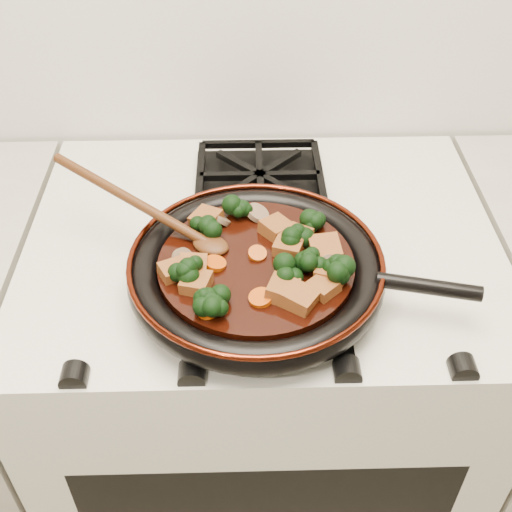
{
  "coord_description": "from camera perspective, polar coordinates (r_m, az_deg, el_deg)",
  "views": [
    {
      "loc": [
        -0.03,
        0.9,
        1.56
      ],
      "look_at": [
        -0.01,
        1.56,
        0.97
      ],
      "focal_mm": 45.0,
      "sensor_mm": 36.0,
      "label": 1
    }
  ],
  "objects": [
    {
      "name": "carrot_coin_0",
      "position": [
        0.83,
        -4.26,
        -4.74
      ],
      "size": [
        0.03,
        0.03,
        0.02
      ],
      "primitive_type": "cylinder",
      "rotation": [
        -0.03,
        -0.24,
        0.0
      ],
      "color": "#B74105",
      "rests_on": "braising_sauce"
    },
    {
      "name": "tofu_cube_1",
      "position": [
        0.85,
        2.36,
        -3.08
      ],
      "size": [
        0.05,
        0.05,
        0.03
      ],
      "primitive_type": "cube",
      "rotation": [
        0.11,
        0.08,
        1.24
      ],
      "color": "brown",
      "rests_on": "braising_sauce"
    },
    {
      "name": "mushroom_slice_2",
      "position": [
        0.97,
        -3.12,
        3.31
      ],
      "size": [
        0.04,
        0.04,
        0.03
      ],
      "primitive_type": "cylinder",
      "rotation": [
        0.75,
        0.0,
        2.19
      ],
      "color": "brown",
      "rests_on": "braising_sauce"
    },
    {
      "name": "stove",
      "position": [
        1.37,
        0.45,
        -12.85
      ],
      "size": [
        0.76,
        0.6,
        0.9
      ],
      "primitive_type": "cube",
      "color": "silver",
      "rests_on": "ground"
    },
    {
      "name": "carrot_coin_5",
      "position": [
        0.84,
        0.42,
        -3.74
      ],
      "size": [
        0.03,
        0.03,
        0.01
      ],
      "primitive_type": "cylinder",
      "rotation": [
        0.1,
        -0.14,
        0.0
      ],
      "color": "#B74105",
      "rests_on": "braising_sauce"
    },
    {
      "name": "tofu_cube_0",
      "position": [
        0.88,
        -7.35,
        -1.34
      ],
      "size": [
        0.05,
        0.05,
        0.02
      ],
      "primitive_type": "cube",
      "rotation": [
        0.03,
        0.06,
        0.49
      ],
      "color": "brown",
      "rests_on": "braising_sauce"
    },
    {
      "name": "broccoli_floret_1",
      "position": [
        0.94,
        -4.66,
        2.41
      ],
      "size": [
        0.08,
        0.07,
        0.07
      ],
      "primitive_type": null,
      "rotation": [
        0.23,
        0.21,
        1.42
      ],
      "color": "black",
      "rests_on": "braising_sauce"
    },
    {
      "name": "carrot_coin_3",
      "position": [
        0.91,
        0.12,
        0.21
      ],
      "size": [
        0.03,
        0.03,
        0.02
      ],
      "primitive_type": "cylinder",
      "rotation": [
        0.27,
        0.13,
        0.0
      ],
      "color": "#B74105",
      "rests_on": "braising_sauce"
    },
    {
      "name": "broccoli_floret_9",
      "position": [
        0.82,
        -3.92,
        -4.41
      ],
      "size": [
        0.08,
        0.08,
        0.07
      ],
      "primitive_type": null,
      "rotation": [
        0.22,
        0.09,
        1.9
      ],
      "color": "black",
      "rests_on": "braising_sauce"
    },
    {
      "name": "mushroom_slice_1",
      "position": [
        0.91,
        6.47,
        0.15
      ],
      "size": [
        0.03,
        0.03,
        0.02
      ],
      "primitive_type": "cylinder",
      "rotation": [
        0.55,
        0.0,
        0.02
      ],
      "color": "brown",
      "rests_on": "braising_sauce"
    },
    {
      "name": "broccoli_floret_7",
      "position": [
        0.87,
        -6.27,
        -1.39
      ],
      "size": [
        0.08,
        0.07,
        0.06
      ],
      "primitive_type": null,
      "rotation": [
        -0.11,
        0.04,
        1.86
      ],
      "color": "black",
      "rests_on": "braising_sauce"
    },
    {
      "name": "broccoli_floret_8",
      "position": [
        0.83,
        -3.8,
        -4.21
      ],
      "size": [
        0.08,
        0.07,
        0.06
      ],
      "primitive_type": null,
      "rotation": [
        0.08,
        -0.17,
        2.85
      ],
      "color": "black",
      "rests_on": "braising_sauce"
    },
    {
      "name": "broccoli_floret_3",
      "position": [
        0.92,
        3.57,
        1.44
      ],
      "size": [
        0.08,
        0.09,
        0.06
      ],
      "primitive_type": null,
      "rotation": [
        0.0,
        -0.1,
        0.98
      ],
      "color": "black",
      "rests_on": "braising_sauce"
    },
    {
      "name": "carrot_coin_2",
      "position": [
        0.89,
        7.13,
        -1.43
      ],
      "size": [
        0.03,
        0.03,
        0.02
      ],
      "primitive_type": "cylinder",
      "rotation": [
        0.31,
        0.03,
        0.0
      ],
      "color": "#B74105",
      "rests_on": "braising_sauce"
    },
    {
      "name": "mushroom_slice_4",
      "position": [
        0.9,
        -6.54,
        -0.24
      ],
      "size": [
        0.04,
        0.04,
        0.03
      ],
      "primitive_type": "cylinder",
      "rotation": [
        0.86,
        0.0,
        0.89
      ],
      "color": "brown",
      "rests_on": "braising_sauce"
    },
    {
      "name": "broccoli_floret_4",
      "position": [
        0.89,
        4.95,
        -0.61
      ],
      "size": [
        0.08,
        0.07,
        0.06
      ],
      "primitive_type": null,
      "rotation": [
        -0.01,
        -0.22,
        2.93
      ],
      "color": "black",
      "rests_on": "braising_sauce"
    },
    {
      "name": "mushroom_slice_3",
      "position": [
        0.89,
        6.54,
        -0.9
      ],
      "size": [
        0.03,
        0.03,
        0.03
      ],
      "primitive_type": "cylinder",
      "rotation": [
        0.92,
        0.0,
        0.04
      ],
      "color": "brown",
      "rests_on": "braising_sauce"
    },
    {
      "name": "broccoli_floret_6",
      "position": [
        0.87,
        3.02,
        -1.53
      ],
      "size": [
        0.08,
        0.08,
        0.07
      ],
      "primitive_type": null,
      "rotation": [
        -0.19,
        0.17,
        1.35
      ],
      "color": "black",
      "rests_on": "braising_sauce"
    },
    {
      "name": "burner_grate_front",
      "position": [
        0.92,
        0.88,
        -3.17
      ],
      "size": [
        0.23,
        0.23,
        0.03
      ],
      "primitive_type": null,
      "color": "black",
      "rests_on": "stove"
    },
    {
      "name": "tofu_cube_4",
      "position": [
        0.86,
        -5.33,
        -2.45
      ],
      "size": [
        0.05,
        0.05,
        0.02
      ],
      "primitive_type": "cube",
      "rotation": [
        -0.04,
        0.01,
        1.29
      ],
      "color": "brown",
      "rests_on": "braising_sauce"
    },
    {
      "name": "tofu_cube_10",
      "position": [
        0.84,
        3.87,
        -3.8
      ],
      "size": [
        0.06,
        0.06,
        0.03
      ],
      "primitive_type": "cube",
      "rotation": [
        0.07,
        -0.07,
        2.55
      ],
      "color": "brown",
      "rests_on": "braising_sauce"
    },
    {
      "name": "tofu_cube_6",
      "position": [
        0.89,
        -5.64,
        -1.04
      ],
      "size": [
        0.04,
        0.04,
        0.03
      ],
      "primitive_type": "cube",
      "rotation": [
        -0.09,
        -0.06,
        3.11
      ],
      "color": "brown",
      "rests_on": "braising_sauce"
    },
    {
      "name": "broccoli_floret_5",
      "position": [
        0.98,
        -1.53,
        4.03
      ],
      "size": [
        0.08,
        0.09,
        0.07
      ],
      "primitive_type": null,
      "rotation": [
        0.17,
        -0.24,
        1.08
      ],
      "color": "black",
      "rests_on": "braising_sauce"
    },
    {
      "name": "tofu_cube_7",
      "position": [
        0.86,
        6.01,
        -2.8
      ],
      "size": [
        0.05,
        0.05,
        0.02
      ],
      "primitive_type": "cube",
      "rotation": [
        -0.02,
        0.06,
        2.3
      ],
      "color": "brown",
      "rests_on": "braising_sauce"
    },
    {
      "name": "tofu_cube_5",
      "position": [
        0.91,
        6.17,
        0.54
      ],
      "size": [
        0.05,
        0.05,
        0.03
      ],
      "primitive_type": "cube",
      "rotation": [
        0.06,
        -0.06,
        0.08
      ],
      "color": "brown",
      "rests_on": "braising_sauce"
    },
    {
      "name": "carrot_coin_1",
      "position": [
        0.89,
        -3.65,
        -0.66
      ],
      "size": [
        0.03,
        0.03,
        0.01
      ],
      "primitive_type": "cylinder",
      "rotation": [
        -0.04,
        0.2,
        0.0
      ],
      "color": "#B74105",
      "rests_on": "braising_sauce"
    },
    {
      "name": "tofu_cube_9",
      "position": [
        0.95,
        1.8,
        2.48
      ],
      "size": [
        0.06,
        0.06,
        0.03
      ],
      "primitive_type": "cube",
      "rotation": [
        0.04,
        0.1,
        0.7
      ],
      "color": "brown",
      "rests_on": "braising_sauce"
    },
    {
      "name": "braising_sauce",
      "position": [
        0.91,
        0.0,
        -0.99
      ],
      "size": [
        0.28,
        0.28,
        0.02
      ],
      "primitive_type": "cylinder",
      "color": "black",
      "rests_on": "skillet"
    },
    {
      "name": "tofu_cube_2",
      "position": [
        0.88,
        6.74,
        -1.54
      ],
      "size": [
        0.05,
        0.05,
        0.03
      ],
      "primitive_type": "cube",
      "rotation": [
        0.06,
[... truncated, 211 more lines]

